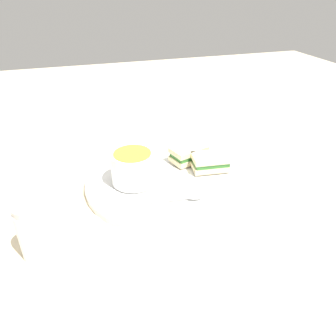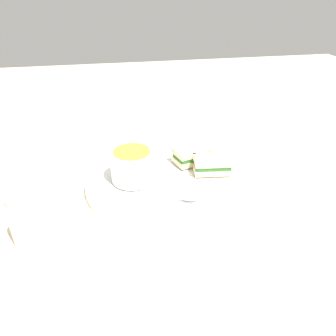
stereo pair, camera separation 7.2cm
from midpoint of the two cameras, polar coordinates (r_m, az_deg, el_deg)
ground_plane at (r=0.74m, az=2.79°, el=-2.64°), size 2.40×2.40×0.00m
plate at (r=0.73m, az=2.81°, el=-1.98°), size 0.36×0.36×0.02m
soup_bowl at (r=0.69m, az=-3.28°, el=0.34°), size 0.09×0.09×0.07m
spoon at (r=0.65m, az=6.36°, el=-5.26°), size 0.03×0.11×0.01m
sandwich_half_near at (r=0.74m, az=10.58°, el=0.41°), size 0.06×0.09×0.03m
sandwich_half_far at (r=0.78m, az=6.83°, el=2.22°), size 0.07×0.09×0.03m
salt_shaker at (r=0.59m, az=-20.79°, el=-8.83°), size 0.04×0.04×0.10m
menu_sheet at (r=1.05m, az=-6.08°, el=7.90°), size 0.33×0.34×0.00m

